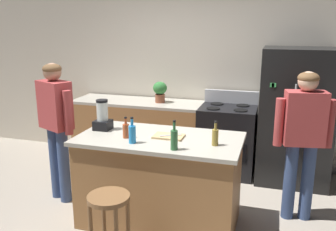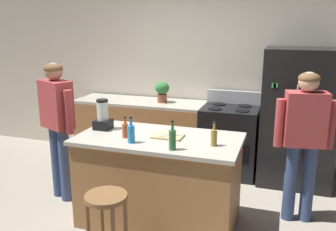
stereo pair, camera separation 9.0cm
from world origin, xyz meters
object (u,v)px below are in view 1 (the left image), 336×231
object	(u,v)px
person_by_island_left	(56,119)
bottle_soda	(132,134)
kitchen_island	(160,180)
chef_knife	(171,135)
person_by_sink_right	(303,133)
potted_plant	(160,91)
blender_appliance	(103,117)
stove_range	(227,139)
cutting_board	(169,136)
bottle_vinegar	(215,137)
bar_stool	(109,211)
bottle_olive_oil	(174,139)
bottle_cooking_sauce	(126,130)
refrigerator	(295,117)

from	to	relation	value
person_by_island_left	bottle_soda	xyz separation A→B (m)	(1.10, -0.40, 0.05)
kitchen_island	chef_knife	distance (m)	0.50
person_by_sink_right	kitchen_island	bearing A→B (deg)	-160.08
person_by_island_left	potted_plant	xyz separation A→B (m)	(0.79, 1.40, 0.13)
person_by_island_left	blender_appliance	distance (m)	0.64
stove_range	cutting_board	bearing A→B (deg)	-104.63
kitchen_island	bottle_vinegar	bearing A→B (deg)	-8.59
bar_stool	blender_appliance	world-z (taller)	blender_appliance
bar_stool	blender_appliance	xyz separation A→B (m)	(-0.48, 0.88, 0.57)
person_by_island_left	blender_appliance	bearing A→B (deg)	-6.36
person_by_sink_right	chef_knife	xyz separation A→B (m)	(-1.28, -0.48, -0.00)
blender_appliance	bottle_olive_oil	bearing A→B (deg)	-23.34
cutting_board	chef_knife	distance (m)	0.02
bottle_cooking_sauce	chef_knife	size ratio (longest dim) A/B	0.98
person_by_island_left	bottle_olive_oil	bearing A→B (deg)	-16.74
person_by_island_left	blender_appliance	size ratio (longest dim) A/B	5.00
person_by_sink_right	bar_stool	xyz separation A→B (m)	(-1.57, -1.30, -0.45)
person_by_sink_right	bottle_vinegar	xyz separation A→B (m)	(-0.81, -0.59, 0.06)
blender_appliance	bottle_cooking_sauce	size ratio (longest dim) A/B	1.51
blender_appliance	refrigerator	bearing A→B (deg)	35.17
kitchen_island	cutting_board	xyz separation A→B (m)	(0.09, 0.02, 0.48)
person_by_island_left	bottle_cooking_sauce	bearing A→B (deg)	-15.27
bar_stool	potted_plant	xyz separation A→B (m)	(-0.32, 2.35, 0.60)
refrigerator	stove_range	world-z (taller)	refrigerator
refrigerator	potted_plant	distance (m)	1.87
bar_stool	person_by_sink_right	bearing A→B (deg)	39.68
chef_knife	bar_stool	bearing A→B (deg)	-138.09
bar_stool	chef_knife	distance (m)	0.98
person_by_island_left	bottle_soda	distance (m)	1.17
potted_plant	blender_appliance	size ratio (longest dim) A/B	0.92
cutting_board	bottle_cooking_sauce	bearing A→B (deg)	-160.95
chef_knife	bottle_vinegar	bearing A→B (deg)	-41.27
kitchen_island	bottle_soda	size ratio (longest dim) A/B	6.45
stove_range	person_by_island_left	size ratio (longest dim) A/B	0.69
refrigerator	bottle_olive_oil	world-z (taller)	refrigerator
stove_range	blender_appliance	distance (m)	1.94
blender_appliance	bottle_soda	distance (m)	0.58
refrigerator	cutting_board	size ratio (longest dim) A/B	5.86
bottle_cooking_sauce	blender_appliance	bearing A→B (deg)	150.77
kitchen_island	person_by_island_left	world-z (taller)	person_by_island_left
cutting_board	person_by_sink_right	bearing A→B (deg)	20.43
stove_range	refrigerator	bearing A→B (deg)	-1.63
person_by_island_left	bar_stool	size ratio (longest dim) A/B	2.47
chef_knife	stove_range	bearing A→B (deg)	47.83
person_by_island_left	bar_stool	bearing A→B (deg)	-40.63
potted_plant	bottle_olive_oil	size ratio (longest dim) A/B	1.09
kitchen_island	bottle_soda	xyz separation A→B (m)	(-0.19, -0.25, 0.56)
kitchen_island	bar_stool	xyz separation A→B (m)	(-0.18, -0.80, 0.04)
refrigerator	bottle_soda	bearing A→B (deg)	-131.37
person_by_sink_right	bar_stool	world-z (taller)	person_by_sink_right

